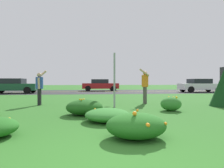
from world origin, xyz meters
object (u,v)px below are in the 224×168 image
at_px(person_thrower_blue_shirt, 39,86).
at_px(person_catcher_orange_shirt, 145,84).
at_px(sign_post_near_path, 114,80).
at_px(car_dark_green_center_left, 14,86).
at_px(car_red_center_right, 100,85).
at_px(frisbee_red, 115,86).
at_px(car_white_rightmost, 200,85).

bearing_deg(person_thrower_blue_shirt, person_catcher_orange_shirt, 1.19).
distance_m(sign_post_near_path, car_dark_green_center_left, 14.27).
bearing_deg(person_catcher_orange_shirt, car_red_center_right, 96.15).
xyz_separation_m(frisbee_red, car_dark_green_center_left, (-8.73, 10.21, -0.18)).
xyz_separation_m(sign_post_near_path, person_thrower_blue_shirt, (-3.44, 1.18, -0.26)).
distance_m(person_thrower_blue_shirt, car_white_rightmost, 17.66).
bearing_deg(car_red_center_right, sign_post_near_path, -90.72).
height_order(person_thrower_blue_shirt, car_white_rightmost, person_thrower_blue_shirt).
distance_m(car_dark_green_center_left, car_red_center_right, 9.70).
height_order(person_thrower_blue_shirt, car_dark_green_center_left, person_thrower_blue_shirt).
height_order(sign_post_near_path, car_white_rightmost, sign_post_near_path).
bearing_deg(car_red_center_right, frisbee_red, -90.09).
relative_size(person_catcher_orange_shirt, car_dark_green_center_left, 0.40).
height_order(person_thrower_blue_shirt, person_catcher_orange_shirt, person_catcher_orange_shirt).
distance_m(person_catcher_orange_shirt, car_dark_green_center_left, 14.44).
bearing_deg(sign_post_near_path, car_dark_green_center_left, 126.86).
distance_m(sign_post_near_path, person_thrower_blue_shirt, 3.64).
xyz_separation_m(person_catcher_orange_shirt, car_white_rightmost, (9.22, 10.12, -0.26)).
height_order(person_catcher_orange_shirt, car_white_rightmost, person_catcher_orange_shirt).
xyz_separation_m(sign_post_near_path, frisbee_red, (0.17, 1.20, -0.26)).
xyz_separation_m(car_red_center_right, car_white_rightmost, (10.77, -4.19, 0.00)).
relative_size(sign_post_near_path, frisbee_red, 8.71).
height_order(frisbee_red, car_red_center_right, car_red_center_right).
relative_size(person_catcher_orange_shirt, frisbee_red, 6.57).
distance_m(car_dark_green_center_left, car_white_rightmost, 19.51).
relative_size(person_thrower_blue_shirt, frisbee_red, 6.18).
height_order(person_thrower_blue_shirt, car_red_center_right, person_thrower_blue_shirt).
height_order(car_dark_green_center_left, car_white_rightmost, same).
distance_m(person_thrower_blue_shirt, car_red_center_right, 14.87).
bearing_deg(sign_post_near_path, person_thrower_blue_shirt, 161.04).
bearing_deg(car_dark_green_center_left, person_thrower_blue_shirt, -63.43).
distance_m(sign_post_near_path, car_white_rightmost, 15.83).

